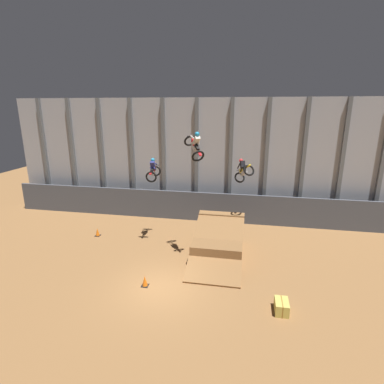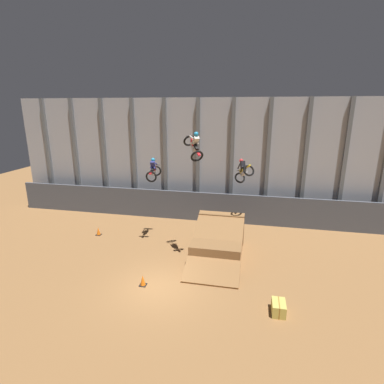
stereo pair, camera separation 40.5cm
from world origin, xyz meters
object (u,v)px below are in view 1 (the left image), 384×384
Objects in this scene: rider_bike_right_air at (243,171)px; hay_bale_trackside at (282,307)px; traffic_cone_arena_edge at (97,232)px; rider_bike_left_air at (153,171)px; rider_bike_center_air at (195,145)px; traffic_cone_near_ramp at (145,281)px; dirt_ramp at (219,242)px.

hay_bale_trackside is (2.07, -7.02, -4.75)m from rider_bike_right_air.
rider_bike_right_air reaches higher than traffic_cone_arena_edge.
rider_bike_center_air is at bearing -39.30° from rider_bike_left_air.
hay_bale_trackside is (6.76, -0.82, -0.00)m from traffic_cone_near_ramp.
hay_bale_trackside is (3.38, -5.22, -0.47)m from dirt_ramp.
rider_bike_right_air is at bearing 0.17° from rider_bike_left_air.
traffic_cone_near_ramp and traffic_cone_arena_edge have the same top height.
rider_bike_left_air is at bearing 165.18° from dirt_ramp.
rider_bike_center_air reaches higher than rider_bike_right_air.
traffic_cone_near_ramp is at bearing -155.56° from rider_bike_right_air.
rider_bike_left_air is at bearing 157.36° from rider_bike_right_air.
rider_bike_center_air reaches higher than traffic_cone_arena_edge.
rider_bike_center_air is (-1.40, -0.90, 6.17)m from dirt_ramp.
traffic_cone_near_ramp is (-3.39, -4.40, -0.47)m from dirt_ramp.
dirt_ramp is at bearing -154.45° from rider_bike_right_air.
dirt_ramp is 9.77× the size of traffic_cone_near_ramp.
rider_bike_center_air reaches higher than rider_bike_left_air.
dirt_ramp reaches higher than traffic_cone_near_ramp.
traffic_cone_near_ramp is at bearing -151.81° from rider_bike_center_air.
rider_bike_right_air is 11.24m from traffic_cone_arena_edge.
rider_bike_right_air reaches higher than dirt_ramp.
hay_bale_trackside is at bearing -26.92° from traffic_cone_arena_edge.
traffic_cone_arena_edge is (-4.29, -0.22, -4.64)m from rider_bike_left_air.
dirt_ramp reaches higher than hay_bale_trackside.
dirt_ramp is 3.13× the size of rider_bike_left_air.
traffic_cone_near_ramp is 1.00× the size of traffic_cone_arena_edge.
rider_bike_right_air is 8.72m from hay_bale_trackside.
rider_bike_left_air is 4.29m from rider_bike_center_air.
rider_bike_center_air reaches higher than traffic_cone_near_ramp.
dirt_ramp is at bearing -20.43° from rider_bike_left_air.
rider_bike_left_air is 1.00× the size of rider_bike_center_air.
traffic_cone_arena_edge is 0.64× the size of hay_bale_trackside.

